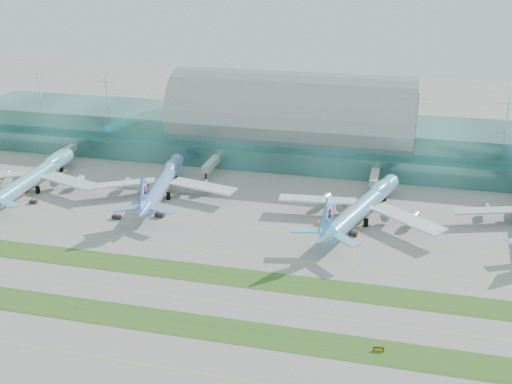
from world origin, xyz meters
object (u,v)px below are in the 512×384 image
(terminal, at_px, (292,130))
(airliner_a, at_px, (35,175))
(airliner_b, at_px, (163,182))
(airliner_c, at_px, (364,205))
(taxiway_sign_east, at_px, (379,349))

(terminal, height_order, airliner_a, terminal)
(airliner_b, bearing_deg, airliner_c, -13.08)
(airliner_b, height_order, airliner_c, airliner_c)
(airliner_c, xyz_separation_m, taxiway_sign_east, (11.97, -85.22, -6.00))
(terminal, bearing_deg, airliner_b, -123.59)
(airliner_a, height_order, airliner_c, airliner_c)
(airliner_b, relative_size, airliner_c, 0.97)
(terminal, relative_size, airliner_c, 4.48)
(terminal, bearing_deg, airliner_a, -144.51)
(terminal, bearing_deg, airliner_c, -59.18)
(terminal, relative_size, airliner_a, 4.49)
(terminal, height_order, airliner_c, terminal)
(airliner_b, bearing_deg, taxiway_sign_east, -52.10)
(terminal, xyz_separation_m, airliner_a, (-100.30, -71.51, -7.80))
(terminal, height_order, taxiway_sign_east, terminal)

